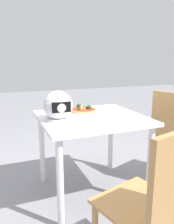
# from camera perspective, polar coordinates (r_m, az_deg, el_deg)

# --- Properties ---
(ground_plane) EXTENTS (14.00, 14.00, 0.00)m
(ground_plane) POSITION_cam_1_polar(r_m,az_deg,el_deg) (2.19, 1.00, -19.47)
(ground_plane) COLOR gray
(dining_table) EXTENTS (0.87, 0.81, 0.71)m
(dining_table) POSITION_cam_1_polar(r_m,az_deg,el_deg) (1.93, 1.08, -4.04)
(dining_table) COLOR white
(dining_table) RESTS_ON ground
(pizza_plate) EXTENTS (0.31, 0.31, 0.01)m
(pizza_plate) POSITION_cam_1_polar(r_m,az_deg,el_deg) (2.04, -1.02, 0.08)
(pizza_plate) COLOR white
(pizza_plate) RESTS_ON dining_table
(pizza) EXTENTS (0.25, 0.25, 0.06)m
(pizza) POSITION_cam_1_polar(r_m,az_deg,el_deg) (2.04, -0.99, 0.63)
(pizza) COLOR tan
(pizza) RESTS_ON pizza_plate
(motorcycle_helmet) EXTENTS (0.23, 0.23, 0.23)m
(motorcycle_helmet) POSITION_cam_1_polar(r_m,az_deg,el_deg) (1.78, -7.39, 1.49)
(motorcycle_helmet) COLOR silver
(motorcycle_helmet) RESTS_ON dining_table
(chair_far) EXTENTS (0.49, 0.49, 0.90)m
(chair_far) POSITION_cam_1_polar(r_m,az_deg,el_deg) (1.21, 17.28, -21.22)
(chair_far) COLOR #B7844C
(chair_far) RESTS_ON ground
(chair_side) EXTENTS (0.51, 0.51, 0.90)m
(chair_side) POSITION_cam_1_polar(r_m,az_deg,el_deg) (2.28, 21.38, -4.99)
(chair_side) COLOR #B7844C
(chair_side) RESTS_ON ground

